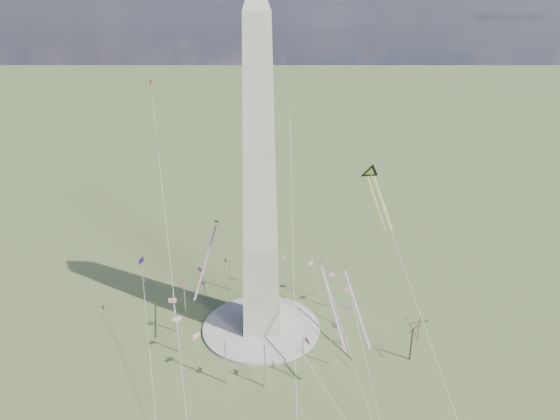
{
  "coord_description": "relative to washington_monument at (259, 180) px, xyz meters",
  "views": [
    {
      "loc": [
        -3.46,
        -130.08,
        89.31
      ],
      "look_at": [
        5.77,
        0.0,
        38.91
      ],
      "focal_mm": 32.0,
      "sensor_mm": 36.0,
      "label": 1
    }
  ],
  "objects": [
    {
      "name": "tree_near",
      "position": [
        40.91,
        -17.86,
        -37.45
      ],
      "size": [
        8.42,
        8.42,
        14.74
      ],
      "color": "#46352A",
      "rests_on": "ground"
    },
    {
      "name": "kite_streamer_right",
      "position": [
        26.57,
        -6.02,
        -33.65
      ],
      "size": [
        4.92,
        21.55,
        14.87
      ],
      "rotation": [
        0.0,
        0.0,
        3.31
      ],
      "color": "#FF4A28",
      "rests_on": "ground"
    },
    {
      "name": "flagpole_ring",
      "position": [
        -0.0,
        -0.0,
        -40.68
      ],
      "size": [
        54.4,
        54.4,
        13.0
      ],
      "color": "white",
      "rests_on": "ground"
    },
    {
      "name": "plaza",
      "position": [
        0.0,
        0.0,
        -47.55
      ],
      "size": [
        36.0,
        36.0,
        0.8
      ],
      "primitive_type": "cylinder",
      "color": "#B1AEA2",
      "rests_on": "ground"
    },
    {
      "name": "kite_streamer_left",
      "position": [
        17.39,
        -17.71,
        -25.47
      ],
      "size": [
        4.56,
        21.39,
        14.74
      ],
      "rotation": [
        0.0,
        0.0,
        3.3
      ],
      "color": "#FF4A28",
      "rests_on": "ground"
    },
    {
      "name": "kite_delta_black",
      "position": [
        33.77,
        9.48,
        -2.59
      ],
      "size": [
        6.97,
        18.37,
        15.05
      ],
      "rotation": [
        0.0,
        0.0,
        3.28
      ],
      "color": "black",
      "rests_on": "ground"
    },
    {
      "name": "ground",
      "position": [
        0.0,
        0.0,
        -47.95
      ],
      "size": [
        2000.0,
        2000.0,
        0.0
      ],
      "primitive_type": "plane",
      "color": "#4A5E2F",
      "rests_on": "ground"
    },
    {
      "name": "washington_monument",
      "position": [
        0.0,
        0.0,
        0.0
      ],
      "size": [
        15.56,
        15.56,
        100.0
      ],
      "color": "#ACA390",
      "rests_on": "plaza"
    },
    {
      "name": "kite_small_red",
      "position": [
        -33.04,
        35.45,
        22.12
      ],
      "size": [
        1.19,
        1.61,
        4.1
      ],
      "rotation": [
        0.0,
        0.0,
        2.93
      ],
      "color": "#BC3716",
      "rests_on": "ground"
    },
    {
      "name": "kite_streamer_mid",
      "position": [
        -14.66,
        1.65,
        -20.89
      ],
      "size": [
        6.97,
        21.79,
        15.25
      ],
      "rotation": [
        0.0,
        0.0,
        2.88
      ],
      "color": "#FF4A28",
      "rests_on": "ground"
    },
    {
      "name": "kite_small_white",
      "position": [
        12.14,
        43.61,
        16.31
      ],
      "size": [
        1.52,
        2.22,
        4.67
      ],
      "rotation": [
        0.0,
        0.0,
        2.46
      ],
      "color": "silver",
      "rests_on": "ground"
    },
    {
      "name": "kite_diamond_purple",
      "position": [
        -34.98,
        4.04,
        -26.46
      ],
      "size": [
        2.0,
        2.87,
        8.71
      ],
      "rotation": [
        0.0,
        0.0,
        3.03
      ],
      "color": "#461870",
      "rests_on": "ground"
    }
  ]
}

